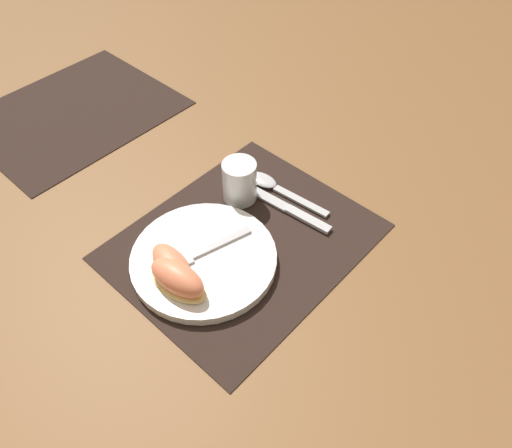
{
  "coord_description": "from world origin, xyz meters",
  "views": [
    {
      "loc": [
        -0.39,
        -0.39,
        0.66
      ],
      "look_at": [
        0.03,
        -0.0,
        0.02
      ],
      "focal_mm": 35.0,
      "sensor_mm": 36.0,
      "label": 1
    }
  ],
  "objects_px": {
    "fork": "(195,255)",
    "spoon": "(273,185)",
    "juice_glass": "(240,183)",
    "plate": "(204,259)",
    "knife": "(280,204)",
    "citrus_wedge_0": "(172,266)",
    "citrus_wedge_1": "(176,278)"
  },
  "relations": [
    {
      "from": "fork",
      "to": "citrus_wedge_0",
      "type": "distance_m",
      "value": 0.05
    },
    {
      "from": "juice_glass",
      "to": "knife",
      "type": "distance_m",
      "value": 0.08
    },
    {
      "from": "plate",
      "to": "fork",
      "type": "relative_size",
      "value": 1.35
    },
    {
      "from": "knife",
      "to": "plate",
      "type": "bearing_deg",
      "value": 177.5
    },
    {
      "from": "fork",
      "to": "citrus_wedge_0",
      "type": "relative_size",
      "value": 1.64
    },
    {
      "from": "knife",
      "to": "citrus_wedge_0",
      "type": "distance_m",
      "value": 0.24
    },
    {
      "from": "citrus_wedge_0",
      "to": "knife",
      "type": "bearing_deg",
      "value": -4.61
    },
    {
      "from": "fork",
      "to": "citrus_wedge_0",
      "type": "height_order",
      "value": "citrus_wedge_0"
    },
    {
      "from": "plate",
      "to": "citrus_wedge_1",
      "type": "height_order",
      "value": "citrus_wedge_1"
    },
    {
      "from": "plate",
      "to": "citrus_wedge_1",
      "type": "bearing_deg",
      "value": -170.0
    },
    {
      "from": "knife",
      "to": "citrus_wedge_0",
      "type": "height_order",
      "value": "citrus_wedge_0"
    },
    {
      "from": "plate",
      "to": "citrus_wedge_0",
      "type": "bearing_deg",
      "value": 168.4
    },
    {
      "from": "spoon",
      "to": "citrus_wedge_0",
      "type": "relative_size",
      "value": 1.63
    },
    {
      "from": "juice_glass",
      "to": "plate",
      "type": "bearing_deg",
      "value": -157.83
    },
    {
      "from": "knife",
      "to": "fork",
      "type": "xyz_separation_m",
      "value": [
        -0.19,
        0.02,
        0.02
      ]
    },
    {
      "from": "knife",
      "to": "fork",
      "type": "relative_size",
      "value": 1.26
    },
    {
      "from": "spoon",
      "to": "citrus_wedge_1",
      "type": "relative_size",
      "value": 1.66
    },
    {
      "from": "knife",
      "to": "citrus_wedge_1",
      "type": "relative_size",
      "value": 2.09
    },
    {
      "from": "citrus_wedge_0",
      "to": "citrus_wedge_1",
      "type": "height_order",
      "value": "citrus_wedge_1"
    },
    {
      "from": "juice_glass",
      "to": "spoon",
      "type": "xyz_separation_m",
      "value": [
        0.06,
        -0.03,
        -0.03
      ]
    },
    {
      "from": "fork",
      "to": "spoon",
      "type": "bearing_deg",
      "value": 6.06
    },
    {
      "from": "spoon",
      "to": "citrus_wedge_1",
      "type": "height_order",
      "value": "citrus_wedge_1"
    },
    {
      "from": "plate",
      "to": "spoon",
      "type": "relative_size",
      "value": 1.35
    },
    {
      "from": "citrus_wedge_1",
      "to": "juice_glass",
      "type": "bearing_deg",
      "value": 18.59
    },
    {
      "from": "plate",
      "to": "knife",
      "type": "relative_size",
      "value": 1.07
    },
    {
      "from": "citrus_wedge_1",
      "to": "citrus_wedge_0",
      "type": "bearing_deg",
      "value": 61.67
    },
    {
      "from": "knife",
      "to": "citrus_wedge_1",
      "type": "distance_m",
      "value": 0.25
    },
    {
      "from": "juice_glass",
      "to": "fork",
      "type": "xyz_separation_m",
      "value": [
        -0.16,
        -0.05,
        -0.02
      ]
    },
    {
      "from": "fork",
      "to": "citrus_wedge_1",
      "type": "distance_m",
      "value": 0.06
    },
    {
      "from": "spoon",
      "to": "citrus_wedge_0",
      "type": "xyz_separation_m",
      "value": [
        -0.26,
        -0.02,
        0.03
      ]
    },
    {
      "from": "plate",
      "to": "juice_glass",
      "type": "xyz_separation_m",
      "value": [
        0.15,
        0.06,
        0.03
      ]
    },
    {
      "from": "knife",
      "to": "spoon",
      "type": "xyz_separation_m",
      "value": [
        0.03,
        0.04,
        0.0
      ]
    }
  ]
}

